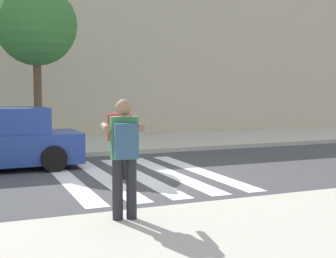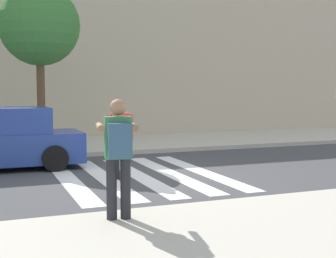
# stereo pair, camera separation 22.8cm
# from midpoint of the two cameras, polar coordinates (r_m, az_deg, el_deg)

# --- Properties ---
(ground_plane) EXTENTS (120.00, 120.00, 0.00)m
(ground_plane) POSITION_cam_midpoint_polar(r_m,az_deg,el_deg) (10.81, -3.97, -5.84)
(ground_plane) COLOR #424244
(sidewalk_far) EXTENTS (60.00, 4.80, 0.14)m
(sidewalk_far) POSITION_cam_midpoint_polar(r_m,az_deg,el_deg) (16.53, -10.68, -1.96)
(sidewalk_far) COLOR beige
(sidewalk_far) RESTS_ON ground
(building_facade_far) EXTENTS (56.00, 4.00, 7.17)m
(building_facade_far) POSITION_cam_midpoint_polar(r_m,az_deg,el_deg) (20.80, -13.40, 9.07)
(building_facade_far) COLOR beige
(building_facade_far) RESTS_ON ground
(crosswalk_stripe_0) EXTENTS (0.44, 5.20, 0.01)m
(crosswalk_stripe_0) POSITION_cam_midpoint_polar(r_m,az_deg,el_deg) (10.61, -12.59, -6.13)
(crosswalk_stripe_0) COLOR silver
(crosswalk_stripe_0) RESTS_ON ground
(crosswalk_stripe_1) EXTENTS (0.44, 5.20, 0.01)m
(crosswalk_stripe_1) POSITION_cam_midpoint_polar(r_m,az_deg,el_deg) (10.77, -8.37, -5.90)
(crosswalk_stripe_1) COLOR silver
(crosswalk_stripe_1) RESTS_ON ground
(crosswalk_stripe_2) EXTENTS (0.44, 5.20, 0.01)m
(crosswalk_stripe_2) POSITION_cam_midpoint_polar(r_m,az_deg,el_deg) (10.99, -4.31, -5.64)
(crosswalk_stripe_2) COLOR silver
(crosswalk_stripe_2) RESTS_ON ground
(crosswalk_stripe_3) EXTENTS (0.44, 5.20, 0.01)m
(crosswalk_stripe_3) POSITION_cam_midpoint_polar(r_m,az_deg,el_deg) (11.26, -0.43, -5.37)
(crosswalk_stripe_3) COLOR silver
(crosswalk_stripe_3) RESTS_ON ground
(crosswalk_stripe_4) EXTENTS (0.44, 5.20, 0.01)m
(crosswalk_stripe_4) POSITION_cam_midpoint_polar(r_m,az_deg,el_deg) (11.59, 3.25, -5.09)
(crosswalk_stripe_4) COLOR silver
(crosswalk_stripe_4) RESTS_ON ground
(photographer_with_backpack) EXTENTS (0.67, 0.91, 1.72)m
(photographer_with_backpack) POSITION_cam_midpoint_polar(r_m,az_deg,el_deg) (6.65, -6.31, -2.38)
(photographer_with_backpack) COLOR #232328
(photographer_with_backpack) RESTS_ON sidewalk_near
(pedestrian_crossing) EXTENTS (0.58, 0.27, 1.72)m
(pedestrian_crossing) POSITION_cam_midpoint_polar(r_m,az_deg,el_deg) (10.45, -6.43, -0.83)
(pedestrian_crossing) COLOR #232328
(pedestrian_crossing) RESTS_ON ground
(street_tree_center) EXTENTS (2.40, 2.40, 4.97)m
(street_tree_center) POSITION_cam_midpoint_polar(r_m,az_deg,el_deg) (14.73, -16.21, 11.99)
(street_tree_center) COLOR brown
(street_tree_center) RESTS_ON sidewalk_far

